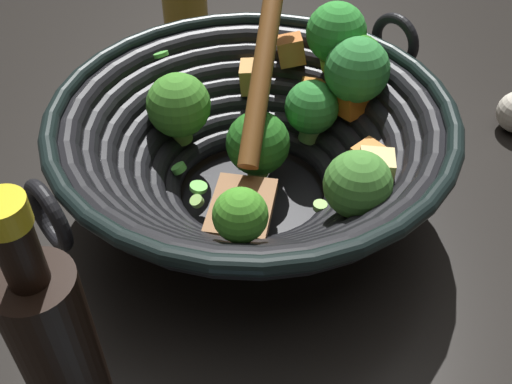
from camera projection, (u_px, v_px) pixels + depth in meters
ground_plane at (253, 205)px, 0.56m from camera, size 4.00×4.00×0.00m
wok at (257, 141)px, 0.51m from camera, size 0.37×0.33×0.21m
soy_sauce_bottle at (62, 359)px, 0.34m from camera, size 0.04×0.04×0.21m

